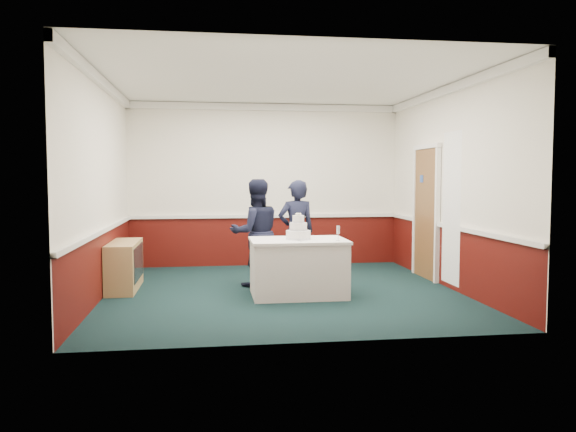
{
  "coord_description": "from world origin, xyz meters",
  "views": [
    {
      "loc": [
        -1.03,
        -7.91,
        1.65
      ],
      "look_at": [
        0.06,
        -0.1,
        1.1
      ],
      "focal_mm": 35.0,
      "sensor_mm": 36.0,
      "label": 1
    }
  ],
  "objects": [
    {
      "name": "wedding_cake",
      "position": [
        0.18,
        -0.28,
        0.9
      ],
      "size": [
        0.35,
        0.35,
        0.36
      ],
      "color": "white",
      "rests_on": "cake_table"
    },
    {
      "name": "cake_knife",
      "position": [
        0.15,
        -0.48,
        0.79
      ],
      "size": [
        0.06,
        0.22,
        0.0
      ],
      "primitive_type": "cube",
      "rotation": [
        0.0,
        0.0,
        0.22
      ],
      "color": "silver",
      "rests_on": "cake_table"
    },
    {
      "name": "champagne_flute",
      "position": [
        0.68,
        -0.56,
        0.93
      ],
      "size": [
        0.05,
        0.05,
        0.21
      ],
      "color": "silver",
      "rests_on": "cake_table"
    },
    {
      "name": "person_man",
      "position": [
        -0.34,
        0.5,
        0.81
      ],
      "size": [
        0.88,
        0.74,
        1.62
      ],
      "primitive_type": "imported",
      "rotation": [
        0.0,
        0.0,
        3.32
      ],
      "color": "black",
      "rests_on": "ground"
    },
    {
      "name": "room_shell",
      "position": [
        0.08,
        0.61,
        1.97
      ],
      "size": [
        5.0,
        5.0,
        3.0
      ],
      "color": "white",
      "rests_on": "ground"
    },
    {
      "name": "sideboard",
      "position": [
        -2.28,
        0.5,
        0.35
      ],
      "size": [
        0.41,
        1.2,
        0.7
      ],
      "color": "tan",
      "rests_on": "ground"
    },
    {
      "name": "ground",
      "position": [
        0.0,
        0.0,
        0.0
      ],
      "size": [
        5.0,
        5.0,
        0.0
      ],
      "primitive_type": "plane",
      "color": "black",
      "rests_on": "ground"
    },
    {
      "name": "person_woman",
      "position": [
        0.29,
        0.62,
        0.8
      ],
      "size": [
        0.64,
        0.48,
        1.6
      ],
      "primitive_type": "imported",
      "rotation": [
        0.0,
        0.0,
        3.32
      ],
      "color": "black",
      "rests_on": "ground"
    },
    {
      "name": "cake_table",
      "position": [
        0.18,
        -0.28,
        0.4
      ],
      "size": [
        1.32,
        0.92,
        0.79
      ],
      "color": "white",
      "rests_on": "ground"
    }
  ]
}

